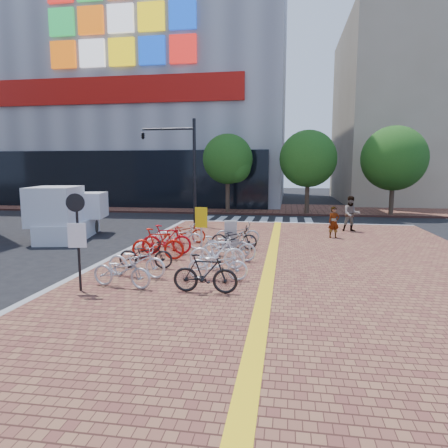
% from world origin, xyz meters
% --- Properties ---
extents(ground, '(120.00, 120.00, 0.00)m').
position_xyz_m(ground, '(0.00, 0.00, 0.00)').
color(ground, black).
rests_on(ground, ground).
extents(sidewalk, '(14.00, 34.00, 0.15)m').
position_xyz_m(sidewalk, '(3.00, -5.00, 0.07)').
color(sidewalk, brown).
rests_on(sidewalk, ground).
extents(tactile_strip, '(0.40, 34.00, 0.01)m').
position_xyz_m(tactile_strip, '(2.00, -5.00, 0.16)').
color(tactile_strip, yellow).
rests_on(tactile_strip, sidewalk).
extents(kerb_north, '(14.00, 0.25, 0.15)m').
position_xyz_m(kerb_north, '(3.00, 12.00, 0.08)').
color(kerb_north, gray).
rests_on(kerb_north, ground).
extents(far_sidewalk, '(70.00, 8.00, 0.15)m').
position_xyz_m(far_sidewalk, '(0.00, 21.00, 0.07)').
color(far_sidewalk, brown).
rests_on(far_sidewalk, ground).
extents(department_store, '(36.00, 24.27, 28.00)m').
position_xyz_m(department_store, '(-15.99, 31.95, 13.98)').
color(department_store, gray).
rests_on(department_store, ground).
extents(building_beige, '(20.00, 18.00, 18.00)m').
position_xyz_m(building_beige, '(18.00, 32.00, 9.00)').
color(building_beige, gray).
rests_on(building_beige, ground).
extents(crosswalk, '(7.50, 4.00, 0.01)m').
position_xyz_m(crosswalk, '(0.50, 14.00, 0.01)').
color(crosswalk, silver).
rests_on(crosswalk, ground).
extents(street_trees, '(16.20, 4.60, 6.35)m').
position_xyz_m(street_trees, '(5.04, 17.45, 4.10)').
color(street_trees, '#38281E').
rests_on(street_trees, far_sidewalk).
extents(bike_0, '(1.89, 0.89, 0.96)m').
position_xyz_m(bike_0, '(-2.04, -2.49, 0.63)').
color(bike_0, '#B7B7BC').
rests_on(bike_0, sidewalk).
extents(bike_1, '(2.01, 0.91, 1.02)m').
position_xyz_m(bike_1, '(-2.03, -1.38, 0.66)').
color(bike_1, white).
rests_on(bike_1, sidewalk).
extents(bike_2, '(1.87, 0.78, 0.96)m').
position_xyz_m(bike_2, '(-2.13, -0.29, 0.63)').
color(bike_2, black).
rests_on(bike_2, sidewalk).
extents(bike_3, '(2.00, 0.81, 1.17)m').
position_xyz_m(bike_3, '(-2.13, 1.02, 0.73)').
color(bike_3, red).
rests_on(bike_3, sidewalk).
extents(bike_4, '(2.00, 0.87, 1.17)m').
position_xyz_m(bike_4, '(-2.10, 1.95, 0.73)').
color(bike_4, red).
rests_on(bike_4, sidewalk).
extents(bike_5, '(2.07, 0.96, 1.05)m').
position_xyz_m(bike_5, '(-1.88, 3.21, 0.67)').
color(bike_5, white).
rests_on(bike_5, sidewalk).
extents(bike_6, '(1.95, 0.96, 0.98)m').
position_xyz_m(bike_6, '(-2.01, 4.44, 0.64)').
color(bike_6, '#A01D0B').
rests_on(bike_6, sidewalk).
extents(bike_7, '(1.78, 0.50, 1.07)m').
position_xyz_m(bike_7, '(0.40, -2.61, 0.68)').
color(bike_7, black).
rests_on(bike_7, sidewalk).
extents(bike_8, '(1.83, 0.65, 0.96)m').
position_xyz_m(bike_8, '(0.51, -1.30, 0.63)').
color(bike_8, white).
rests_on(bike_8, sidewalk).
extents(bike_9, '(1.91, 0.67, 1.13)m').
position_xyz_m(bike_9, '(0.27, -0.02, 0.71)').
color(bike_9, white).
rests_on(bike_9, sidewalk).
extents(bike_10, '(2.06, 1.01, 1.04)m').
position_xyz_m(bike_10, '(0.49, 1.12, 0.67)').
color(bike_10, silver).
rests_on(bike_10, sidewalk).
extents(bike_11, '(1.91, 0.92, 0.96)m').
position_xyz_m(bike_11, '(0.32, 1.93, 0.63)').
color(bike_11, '#B3B3B8').
rests_on(bike_11, sidewalk).
extents(bike_12, '(1.93, 0.76, 1.00)m').
position_xyz_m(bike_12, '(0.39, 3.34, 0.65)').
color(bike_12, black).
rests_on(bike_12, sidewalk).
extents(bike_13, '(2.02, 0.99, 1.02)m').
position_xyz_m(bike_13, '(0.41, 4.33, 0.66)').
color(bike_13, '#ABABAF').
rests_on(bike_13, sidewalk).
extents(pedestrian_a, '(0.63, 0.51, 1.52)m').
position_xyz_m(pedestrian_a, '(4.79, 6.85, 0.91)').
color(pedestrian_a, gray).
rests_on(pedestrian_a, sidewalk).
extents(pedestrian_b, '(0.97, 0.79, 1.88)m').
position_xyz_m(pedestrian_b, '(5.93, 9.06, 1.09)').
color(pedestrian_b, '#454757').
rests_on(pedestrian_b, sidewalk).
extents(utility_box, '(0.58, 0.46, 1.14)m').
position_xyz_m(utility_box, '(0.18, 3.75, 0.72)').
color(utility_box, '#AFAFB4').
rests_on(utility_box, sidewalk).
extents(yellow_sign, '(0.50, 0.15, 1.84)m').
position_xyz_m(yellow_sign, '(-0.78, 2.30, 1.42)').
color(yellow_sign, '#B7B7BC').
rests_on(yellow_sign, sidewalk).
extents(notice_sign, '(0.49, 0.17, 2.69)m').
position_xyz_m(notice_sign, '(-3.04, -3.00, 1.85)').
color(notice_sign, black).
rests_on(notice_sign, sidewalk).
extents(traffic_light_pole, '(3.32, 1.28, 6.17)m').
position_xyz_m(traffic_light_pole, '(-4.26, 10.00, 4.41)').
color(traffic_light_pole, black).
rests_on(traffic_light_pole, sidewalk).
extents(box_truck, '(2.90, 4.86, 2.63)m').
position_xyz_m(box_truck, '(-8.26, 5.40, 1.24)').
color(box_truck, silver).
rests_on(box_truck, ground).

